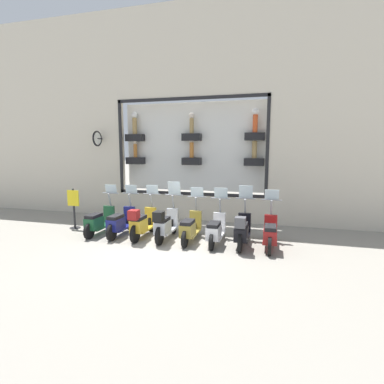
# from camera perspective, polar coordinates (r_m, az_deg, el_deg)

# --- Properties ---
(ground_plane) EXTENTS (120.00, 120.00, 0.00)m
(ground_plane) POSITION_cam_1_polar(r_m,az_deg,el_deg) (8.78, -6.65, -10.27)
(ground_plane) COLOR gray
(building_facade) EXTENTS (1.23, 36.00, 8.10)m
(building_facade) POSITION_cam_1_polar(r_m,az_deg,el_deg) (11.82, -0.24, 14.80)
(building_facade) COLOR beige
(building_facade) RESTS_ON ground_plane
(scooter_red_0) EXTENTS (1.80, 0.61, 1.57)m
(scooter_red_0) POSITION_cam_1_polar(r_m,az_deg,el_deg) (8.71, 14.67, -7.68)
(scooter_red_0) COLOR black
(scooter_red_0) RESTS_ON ground_plane
(scooter_black_1) EXTENTS (1.80, 0.61, 1.67)m
(scooter_black_1) POSITION_cam_1_polar(r_m,az_deg,el_deg) (8.68, 9.52, -7.23)
(scooter_black_1) COLOR black
(scooter_black_1) RESTS_ON ground_plane
(scooter_white_2) EXTENTS (1.79, 0.60, 1.57)m
(scooter_white_2) POSITION_cam_1_polar(r_m,az_deg,el_deg) (8.85, 4.51, -7.26)
(scooter_white_2) COLOR black
(scooter_white_2) RESTS_ON ground_plane
(scooter_olive_3) EXTENTS (1.80, 0.60, 1.56)m
(scooter_olive_3) POSITION_cam_1_polar(r_m,az_deg,el_deg) (9.02, -0.36, -6.87)
(scooter_olive_3) COLOR black
(scooter_olive_3) RESTS_ON ground_plane
(scooter_silver_4) EXTENTS (1.81, 0.61, 1.72)m
(scooter_silver_4) POSITION_cam_1_polar(r_m,az_deg,el_deg) (9.19, -5.12, -6.19)
(scooter_silver_4) COLOR black
(scooter_silver_4) RESTS_ON ground_plane
(scooter_yellow_5) EXTENTS (1.81, 0.60, 1.58)m
(scooter_yellow_5) POSITION_cam_1_polar(r_m,az_deg,el_deg) (9.48, -9.54, -5.86)
(scooter_yellow_5) COLOR black
(scooter_yellow_5) RESTS_ON ground_plane
(scooter_navy_6) EXTENTS (1.80, 0.60, 1.56)m
(scooter_navy_6) POSITION_cam_1_polar(r_m,az_deg,el_deg) (9.88, -13.50, -5.70)
(scooter_navy_6) COLOR black
(scooter_navy_6) RESTS_ON ground_plane
(scooter_green_7) EXTENTS (1.80, 0.61, 1.55)m
(scooter_green_7) POSITION_cam_1_polar(r_m,az_deg,el_deg) (10.27, -17.31, -5.38)
(scooter_green_7) COLOR black
(scooter_green_7) RESTS_ON ground_plane
(shop_sign_post) EXTENTS (0.36, 0.45, 1.40)m
(shop_sign_post) POSITION_cam_1_polar(r_m,az_deg,el_deg) (11.25, -21.59, -2.78)
(shop_sign_post) COLOR #232326
(shop_sign_post) RESTS_ON ground_plane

